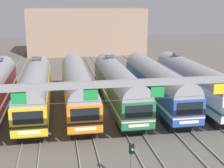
% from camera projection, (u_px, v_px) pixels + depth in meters
% --- Properties ---
extents(ground_plane, '(160.00, 160.00, 0.00)m').
position_uv_depth(ground_plane, '(98.00, 109.00, 34.29)').
color(ground_plane, '#5B564F').
extents(track_bed, '(23.28, 70.00, 0.15)m').
position_uv_depth(track_bed, '(84.00, 75.00, 50.49)').
color(track_bed, gray).
rests_on(track_bed, ground).
extents(commuter_train_yellow, '(2.88, 18.06, 5.05)m').
position_uv_depth(commuter_train_yellow, '(35.00, 88.00, 32.53)').
color(commuter_train_yellow, gold).
rests_on(commuter_train_yellow, ground).
extents(commuter_train_orange, '(2.88, 18.06, 4.77)m').
position_uv_depth(commuter_train_orange, '(77.00, 86.00, 33.25)').
color(commuter_train_orange, orange).
rests_on(commuter_train_orange, ground).
extents(commuter_train_green, '(2.88, 18.06, 5.05)m').
position_uv_depth(commuter_train_green, '(118.00, 84.00, 33.99)').
color(commuter_train_green, '#236B42').
rests_on(commuter_train_green, ground).
extents(commuter_train_blue, '(2.88, 18.06, 4.77)m').
position_uv_depth(commuter_train_blue, '(157.00, 83.00, 34.71)').
color(commuter_train_blue, '#284C9E').
rests_on(commuter_train_blue, ground).
extents(commuter_train_white, '(2.88, 18.06, 5.05)m').
position_uv_depth(commuter_train_white, '(194.00, 81.00, 35.44)').
color(commuter_train_white, white).
rests_on(commuter_train_white, ground).
extents(catenary_gantry, '(27.02, 0.44, 6.97)m').
position_uv_depth(catenary_gantry, '(125.00, 96.00, 20.07)').
color(catenary_gantry, gray).
rests_on(catenary_gantry, ground).
extents(yard_signal_mast, '(0.28, 0.35, 3.11)m').
position_uv_depth(yard_signal_mast, '(132.00, 158.00, 18.85)').
color(yard_signal_mast, '#59595E').
rests_on(yard_signal_mast, ground).
extents(maintenance_building, '(25.96, 10.00, 10.16)m').
position_uv_depth(maintenance_building, '(86.00, 31.00, 71.65)').
color(maintenance_building, gray).
rests_on(maintenance_building, ground).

